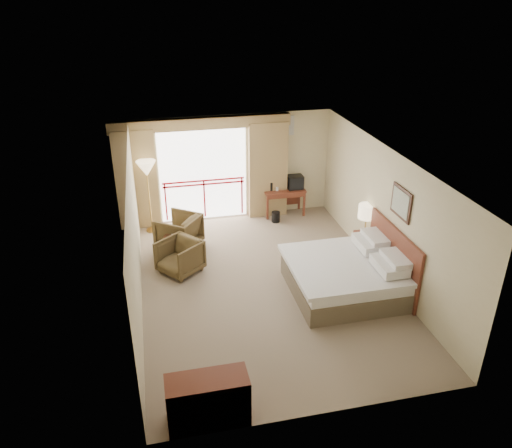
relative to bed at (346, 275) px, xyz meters
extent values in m
plane|color=#806F5B|center=(-1.50, 0.60, -0.38)|extent=(7.00, 7.00, 0.00)
plane|color=white|center=(-1.50, 0.60, 2.32)|extent=(7.00, 7.00, 0.00)
plane|color=beige|center=(-1.50, 4.10, 0.97)|extent=(5.00, 0.00, 5.00)
plane|color=beige|center=(-1.50, -2.90, 0.97)|extent=(5.00, 0.00, 5.00)
plane|color=beige|center=(-4.00, 0.60, 0.97)|extent=(0.00, 7.00, 7.00)
plane|color=beige|center=(1.00, 0.60, 0.97)|extent=(0.00, 7.00, 7.00)
plane|color=white|center=(-2.30, 4.08, 0.82)|extent=(2.40, 0.00, 2.40)
cube|color=#AD0E1A|center=(-2.30, 4.06, 0.57)|extent=(2.09, 0.03, 0.04)
cube|color=#AD0E1A|center=(-2.30, 4.06, 0.67)|extent=(2.09, 0.03, 0.04)
cube|color=#AD0E1A|center=(-3.29, 4.06, 0.17)|extent=(0.04, 0.03, 1.00)
cube|color=#AD0E1A|center=(-2.30, 4.06, 0.17)|extent=(0.04, 0.03, 1.00)
cube|color=#AD0E1A|center=(-1.31, 4.06, 0.17)|extent=(0.04, 0.03, 1.00)
cube|color=#92764C|center=(-3.95, 3.95, 0.87)|extent=(1.00, 0.26, 2.50)
cube|color=#92764C|center=(-0.65, 3.95, 0.87)|extent=(1.00, 0.26, 2.50)
cube|color=#92764C|center=(-2.30, 3.98, 2.17)|extent=(4.40, 0.22, 0.28)
cube|color=silver|center=(-0.20, 4.07, 1.97)|extent=(0.50, 0.04, 0.50)
cube|color=brown|center=(-0.05, 0.00, -0.18)|extent=(2.05, 2.00, 0.40)
cube|color=white|center=(-0.05, 0.00, 0.12)|extent=(2.01, 1.96, 0.22)
cube|color=white|center=(-0.10, 0.00, 0.25)|extent=(2.09, 2.06, 0.08)
cube|color=white|center=(0.65, -0.45, 0.40)|extent=(0.50, 0.75, 0.18)
cube|color=white|center=(0.65, 0.45, 0.40)|extent=(0.50, 0.75, 0.18)
cube|color=white|center=(0.78, -0.45, 0.52)|extent=(0.40, 0.70, 0.14)
cube|color=white|center=(0.78, 0.45, 0.52)|extent=(0.40, 0.70, 0.14)
cube|color=#5E261A|center=(0.96, 0.00, 0.27)|extent=(0.06, 2.10, 1.30)
cube|color=black|center=(0.98, 0.00, 1.47)|extent=(0.03, 0.72, 0.60)
cube|color=silver|center=(0.96, 0.00, 1.47)|extent=(0.01, 0.60, 0.48)
cube|color=#5E261A|center=(0.94, 1.25, -0.10)|extent=(0.41, 0.48, 0.56)
cylinder|color=tan|center=(0.94, 1.30, 0.23)|extent=(0.16, 0.16, 0.04)
cylinder|color=tan|center=(0.94, 1.30, 0.43)|extent=(0.03, 0.03, 0.40)
cylinder|color=#FFE5B2|center=(0.94, 1.30, 0.72)|extent=(0.38, 0.38, 0.31)
cube|color=black|center=(0.89, 1.10, 0.22)|extent=(0.19, 0.16, 0.07)
cube|color=#5E261A|center=(-0.22, 3.86, 0.31)|extent=(1.08, 0.52, 0.05)
cube|color=#5E261A|center=(-0.72, 3.64, -0.04)|extent=(0.05, 0.05, 0.67)
cube|color=#5E261A|center=(0.28, 3.64, -0.04)|extent=(0.05, 0.05, 0.67)
cube|color=#5E261A|center=(-0.72, 4.09, -0.04)|extent=(0.05, 0.05, 0.67)
cube|color=#5E261A|center=(0.28, 4.09, -0.04)|extent=(0.05, 0.05, 0.67)
cube|color=#5E261A|center=(-0.22, 4.09, 0.03)|extent=(0.99, 0.03, 0.50)
cube|color=#5E261A|center=(-0.22, 3.63, 0.24)|extent=(0.99, 0.03, 0.11)
cube|color=black|center=(0.08, 3.86, 0.51)|extent=(0.40, 0.31, 0.36)
cube|color=black|center=(0.08, 3.71, 0.51)|extent=(0.36, 0.02, 0.29)
cylinder|color=black|center=(-0.57, 3.86, 0.44)|extent=(0.11, 0.11, 0.23)
cylinder|color=white|center=(-0.42, 3.81, 0.38)|extent=(0.09, 0.09, 0.10)
cylinder|color=black|center=(-0.54, 3.44, -0.24)|extent=(0.23, 0.23, 0.27)
imported|color=#44341C|center=(-3.09, 2.60, -0.38)|extent=(1.22, 1.22, 0.81)
imported|color=#44341C|center=(-3.16, 1.48, -0.38)|extent=(1.12, 1.12, 0.73)
cylinder|color=black|center=(-3.21, 2.12, 0.14)|extent=(0.49, 0.49, 0.04)
cylinder|color=black|center=(-3.21, 2.12, -0.11)|extent=(0.06, 0.06, 0.49)
cylinder|color=black|center=(-3.21, 2.12, -0.36)|extent=(0.35, 0.35, 0.03)
imported|color=white|center=(-3.21, 2.12, 0.16)|extent=(0.26, 0.28, 0.02)
cylinder|color=tan|center=(-3.68, 3.62, -0.36)|extent=(0.30, 0.30, 0.03)
cylinder|color=tan|center=(-3.68, 3.62, 0.41)|extent=(0.03, 0.03, 1.58)
cone|color=#FFE5B2|center=(-3.68, 3.62, 1.26)|extent=(0.46, 0.46, 0.37)
cube|color=#5E261A|center=(-3.12, -2.66, 0.00)|extent=(1.14, 0.48, 0.76)
cube|color=black|center=(-3.12, -2.90, 0.00)|extent=(1.05, 0.02, 0.67)
camera|label=1|loc=(-3.59, -7.83, 5.23)|focal=35.00mm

